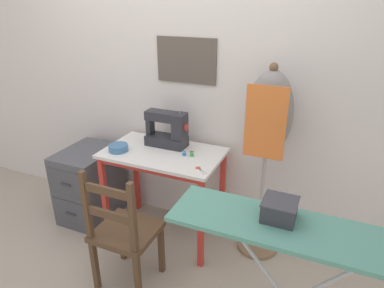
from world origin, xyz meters
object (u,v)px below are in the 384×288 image
fabric_bowl (118,148)px  scissors (200,169)px  dress_form (268,124)px  ironing_board (297,237)px  sewing_machine (169,130)px  thread_spool_mid_table (192,154)px  wooden_chair (124,233)px  thread_spool_near_machine (184,154)px  filing_cabinet (90,184)px  storage_box (279,210)px

fabric_bowl → scissors: 0.70m
fabric_bowl → dress_form: 1.15m
ironing_board → sewing_machine: bearing=142.5°
scissors → thread_spool_mid_table: 0.22m
wooden_chair → ironing_board: (1.09, -0.14, 0.41)m
thread_spool_near_machine → filing_cabinet: 1.04m
filing_cabinet → fabric_bowl: bearing=-12.8°
sewing_machine → scissors: (0.38, -0.28, -0.13)m
dress_form → ironing_board: size_ratio=1.21×
thread_spool_mid_table → storage_box: 1.05m
thread_spool_mid_table → filing_cabinet: size_ratio=0.06×
scissors → dress_form: (0.39, 0.30, 0.29)m
fabric_bowl → dress_form: size_ratio=0.10×
fabric_bowl → dress_form: bearing=13.3°
thread_spool_mid_table → ironing_board: 1.14m
filing_cabinet → dress_form: size_ratio=0.44×
filing_cabinet → ironing_board: ironing_board is taller
sewing_machine → ironing_board: size_ratio=0.28×
thread_spool_near_machine → dress_form: (0.58, 0.13, 0.28)m
sewing_machine → filing_cabinet: sewing_machine is taller
dress_form → wooden_chair: bearing=-136.1°
fabric_bowl → ironing_board: size_ratio=0.12×
thread_spool_near_machine → sewing_machine: bearing=148.0°
ironing_board → dress_form: bearing=111.3°
fabric_bowl → thread_spool_mid_table: bearing=13.5°
filing_cabinet → dress_form: bearing=6.1°
fabric_bowl → wooden_chair: (0.33, -0.47, -0.37)m
wooden_chair → storage_box: 1.12m
scissors → thread_spool_near_machine: thread_spool_near_machine is taller
fabric_bowl → filing_cabinet: (-0.42, 0.10, -0.48)m
sewing_machine → thread_spool_mid_table: sewing_machine is taller
thread_spool_mid_table → thread_spool_near_machine: bearing=-170.2°
sewing_machine → fabric_bowl: bearing=-142.5°
sewing_machine → dress_form: 0.79m
wooden_chair → filing_cabinet: size_ratio=1.41×
thread_spool_near_machine → filing_cabinet: thread_spool_near_machine is taller
thread_spool_near_machine → filing_cabinet: (-0.93, -0.03, -0.47)m
thread_spool_near_machine → dress_form: bearing=12.7°
sewing_machine → thread_spool_mid_table: 0.29m
fabric_bowl → storage_box: size_ratio=0.91×
storage_box → fabric_bowl: bearing=157.0°
dress_form → ironing_board: 0.96m
sewing_machine → fabric_bowl: size_ratio=2.28×
wooden_chair → storage_box: storage_box is taller
filing_cabinet → scissors: bearing=-6.9°
ironing_board → thread_spool_mid_table: bearing=139.3°
ironing_board → storage_box: 0.15m
thread_spool_near_machine → storage_box: storage_box is taller
storage_box → sewing_machine: bearing=141.4°
fabric_bowl → wooden_chair: size_ratio=0.16×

